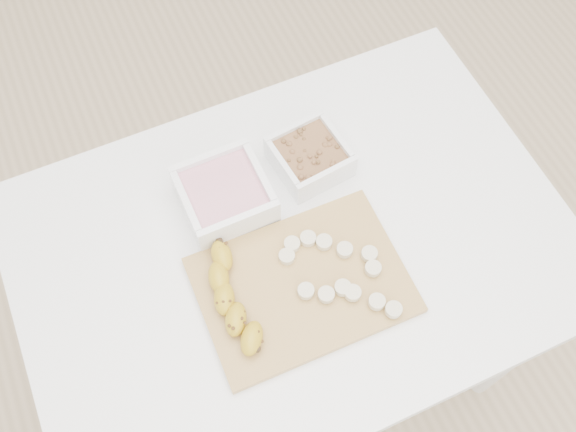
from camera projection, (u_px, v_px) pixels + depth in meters
name	position (u px, v px, depth m)	size (l,w,h in m)	color
ground	(292.00, 354.00, 1.83)	(3.50, 3.50, 0.00)	#C6AD89
table	(294.00, 265.00, 1.25)	(1.00, 0.70, 0.75)	white
bowl_yogurt	(225.00, 195.00, 1.17)	(0.16, 0.16, 0.07)	white
bowl_granola	(310.00, 157.00, 1.21)	(0.14, 0.14, 0.06)	white
cutting_board	(302.00, 285.00, 1.12)	(0.36, 0.26, 0.01)	tan
banana	(233.00, 300.00, 1.08)	(0.06, 0.21, 0.04)	#B38F19
banana_slices	(338.00, 271.00, 1.11)	(0.16, 0.21, 0.02)	beige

